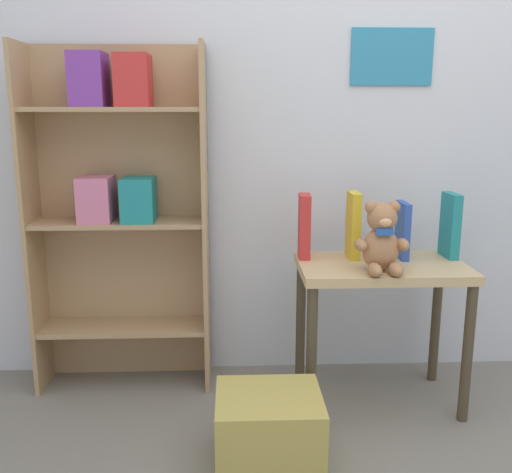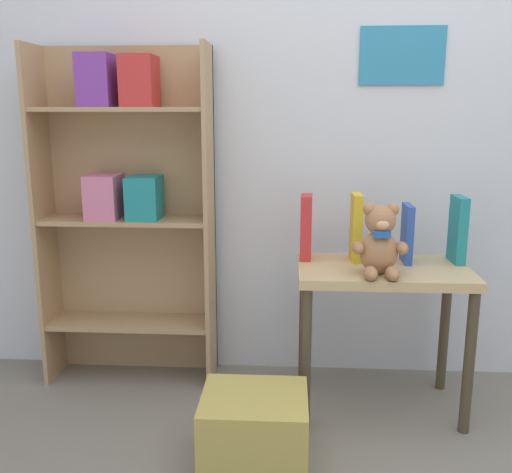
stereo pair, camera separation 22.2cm
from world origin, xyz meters
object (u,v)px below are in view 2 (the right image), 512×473
object	(u,v)px
book_standing_red	(306,227)
book_standing_yellow	(356,227)
display_table	(382,291)
book_standing_teal	(458,230)
teddy_bear	(380,243)
book_standing_blue	(407,234)
storage_bin	(254,431)
bookshelf_side	(127,195)

from	to	relation	value
book_standing_red	book_standing_yellow	distance (m)	0.20
display_table	book_standing_teal	xyz separation A→B (m)	(0.29, 0.09, 0.23)
teddy_bear	book_standing_blue	xyz separation A→B (m)	(0.13, 0.19, -0.01)
book_standing_teal	storage_bin	distance (m)	1.09
display_table	teddy_bear	bearing A→B (deg)	-108.55
book_standing_red	book_standing_yellow	bearing A→B (deg)	-0.05
teddy_bear	book_standing_teal	world-z (taller)	teddy_bear
display_table	book_standing_yellow	bearing A→B (deg)	135.38
book_standing_red	storage_bin	bearing A→B (deg)	-105.61
bookshelf_side	book_standing_blue	world-z (taller)	bookshelf_side
teddy_bear	book_standing_teal	distance (m)	0.38
book_standing_blue	storage_bin	size ratio (longest dim) A/B	0.65
bookshelf_side	book_standing_red	distance (m)	0.77
display_table	book_standing_red	distance (m)	0.39
book_standing_teal	storage_bin	world-z (taller)	book_standing_teal
book_standing_red	book_standing_teal	distance (m)	0.59
book_standing_red	book_standing_teal	size ratio (longest dim) A/B	0.99
book_standing_red	storage_bin	distance (m)	0.80
bookshelf_side	storage_bin	world-z (taller)	bookshelf_side
bookshelf_side	book_standing_yellow	world-z (taller)	bookshelf_side
book_standing_teal	storage_bin	size ratio (longest dim) A/B	0.75
book_standing_teal	storage_bin	xyz separation A→B (m)	(-0.76, -0.51, -0.59)
teddy_bear	book_standing_red	bearing A→B (deg)	140.95
teddy_bear	book_standing_red	size ratio (longest dim) A/B	1.02
teddy_bear	book_standing_red	distance (m)	0.33
storage_bin	book_standing_yellow	bearing A→B (deg)	54.34
bookshelf_side	book_standing_red	world-z (taller)	bookshelf_side
book_standing_blue	book_standing_red	bearing A→B (deg)	177.17
storage_bin	teddy_bear	bearing A→B (deg)	35.98
book_standing_yellow	book_standing_blue	bearing A→B (deg)	-4.93
display_table	book_standing_blue	distance (m)	0.25
bookshelf_side	book_standing_blue	distance (m)	1.16
book_standing_red	teddy_bear	bearing A→B (deg)	-36.36
bookshelf_side	display_table	bearing A→B (deg)	-12.55
bookshelf_side	book_standing_blue	bearing A→B (deg)	-7.56
bookshelf_side	book_standing_teal	xyz separation A→B (m)	(1.34, -0.14, -0.10)
book_standing_teal	bookshelf_side	bearing A→B (deg)	172.63
teddy_bear	book_standing_yellow	bearing A→B (deg)	107.44
bookshelf_side	book_standing_teal	bearing A→B (deg)	-6.06
bookshelf_side	book_standing_teal	distance (m)	1.35
teddy_bear	book_standing_red	xyz separation A→B (m)	(-0.26, 0.21, 0.01)
display_table	book_standing_red	size ratio (longest dim) A/B	2.52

